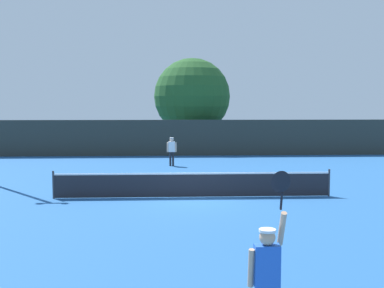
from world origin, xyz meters
name	(u,v)px	position (x,y,z in m)	size (l,w,h in m)	color
ground_plane	(193,197)	(0.00, 0.00, 0.00)	(120.00, 120.00, 0.00)	#235693
tennis_net	(193,184)	(0.00, 0.00, 0.51)	(10.79, 0.08, 1.07)	#232328
perimeter_fence	(182,138)	(0.00, 15.30, 1.27)	(30.19, 0.12, 2.53)	#2D332D
player_serving	(267,267)	(0.56, -11.40, 1.16)	(0.68, 0.40, 2.60)	blue
player_receiving	(172,149)	(-0.78, 9.64, 1.03)	(0.57, 0.25, 1.67)	white
tennis_ball	(158,183)	(-1.45, 3.30, 0.03)	(0.07, 0.07, 0.07)	#CCE033
large_tree	(192,96)	(0.88, 19.44, 4.23)	(5.98, 5.98, 7.23)	brown
parked_car_near	(82,137)	(-8.59, 23.98, 0.78)	(1.96, 4.23, 1.69)	navy
parked_car_mid	(263,139)	(6.84, 20.73, 0.78)	(2.19, 4.32, 1.69)	white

